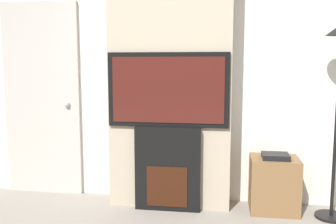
# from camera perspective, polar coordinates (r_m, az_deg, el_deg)

# --- Properties ---
(wall_back) EXTENTS (6.00, 0.06, 2.70)m
(wall_back) POSITION_cam_1_polar(r_m,az_deg,el_deg) (3.85, 0.76, 6.49)
(wall_back) COLOR silver
(wall_back) RESTS_ON ground_plane
(chimney_breast) EXTENTS (1.18, 0.31, 2.70)m
(chimney_breast) POSITION_cam_1_polar(r_m,az_deg,el_deg) (3.67, 0.36, 6.45)
(chimney_breast) COLOR tan
(chimney_breast) RESTS_ON ground_plane
(fireplace) EXTENTS (0.63, 0.15, 0.81)m
(fireplace) POSITION_cam_1_polar(r_m,az_deg,el_deg) (3.65, -0.00, -8.59)
(fireplace) COLOR black
(fireplace) RESTS_ON ground_plane
(television) EXTENTS (1.15, 0.07, 0.70)m
(television) POSITION_cam_1_polar(r_m,az_deg,el_deg) (3.52, -0.01, 3.39)
(television) COLOR black
(television) RESTS_ON fireplace
(media_stand) EXTENTS (0.45, 0.38, 0.57)m
(media_stand) POSITION_cam_1_polar(r_m,az_deg,el_deg) (3.79, 15.83, -10.44)
(media_stand) COLOR brown
(media_stand) RESTS_ON ground_plane
(entry_door) EXTENTS (0.84, 0.09, 2.05)m
(entry_door) POSITION_cam_1_polar(r_m,az_deg,el_deg) (4.25, -18.64, 1.83)
(entry_door) COLOR #BCB7AD
(entry_door) RESTS_ON ground_plane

